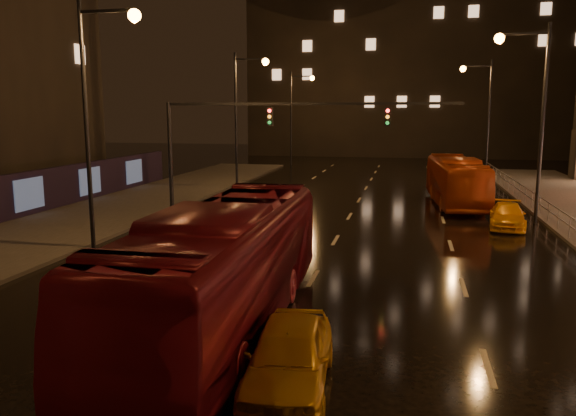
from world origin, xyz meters
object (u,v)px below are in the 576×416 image
(bus_curb, at_px, (456,181))
(taxi_far, at_px, (507,216))
(taxi_near, at_px, (289,356))
(bus_red, at_px, (225,267))

(bus_curb, bearing_deg, taxi_far, -77.75)
(bus_curb, distance_m, taxi_near, 25.89)
(taxi_near, bearing_deg, bus_red, 124.25)
(bus_curb, height_order, taxi_far, bus_curb)
(bus_red, bearing_deg, bus_curb, 70.55)
(bus_red, relative_size, taxi_far, 2.97)
(bus_curb, bearing_deg, bus_red, -112.58)
(bus_red, xyz_separation_m, taxi_near, (2.33, -2.89, -0.97))
(bus_red, distance_m, taxi_far, 18.34)
(bus_red, height_order, taxi_near, bus_red)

